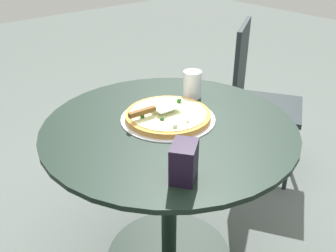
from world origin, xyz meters
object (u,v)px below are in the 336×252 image
(pizza_on_tray, at_px, (168,116))
(patio_chair_far, at_px, (256,93))
(napkin_dispenser, at_px, (184,162))
(pizza_server, at_px, (154,109))
(drinking_cup, at_px, (192,84))
(patio_table, at_px, (169,169))

(pizza_on_tray, relative_size, patio_chair_far, 0.41)
(napkin_dispenser, distance_m, patio_chair_far, 1.17)
(napkin_dispenser, bearing_deg, patio_chair_far, -9.80)
(pizza_on_tray, bearing_deg, patio_chair_far, 13.38)
(pizza_server, bearing_deg, drinking_cup, 14.45)
(pizza_server, relative_size, napkin_dispenser, 1.85)
(pizza_on_tray, bearing_deg, patio_table, -125.32)
(pizza_server, bearing_deg, patio_chair_far, 11.25)
(patio_chair_far, bearing_deg, patio_table, -164.61)
(patio_chair_far, bearing_deg, drinking_cup, -170.17)
(pizza_server, relative_size, drinking_cup, 1.86)
(patio_table, height_order, drinking_cup, drinking_cup)
(pizza_server, bearing_deg, patio_table, -66.22)
(patio_chair_far, bearing_deg, pizza_on_tray, -166.62)
(patio_table, distance_m, drinking_cup, 0.37)
(drinking_cup, bearing_deg, patio_chair_far, 9.83)
(patio_table, bearing_deg, drinking_cup, 28.13)
(pizza_on_tray, bearing_deg, drinking_cup, 22.93)
(pizza_server, height_order, napkin_dispenser, napkin_dispenser)
(patio_table, xyz_separation_m, napkin_dispenser, (-0.18, -0.28, 0.26))
(pizza_on_tray, distance_m, patio_chair_far, 0.86)
(napkin_dispenser, height_order, patio_chair_far, patio_chair_far)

